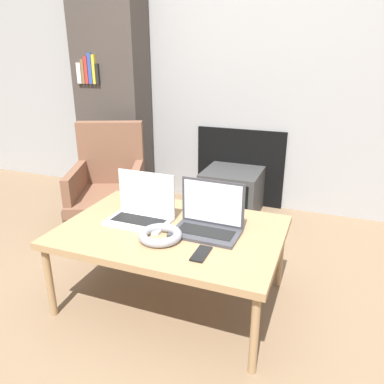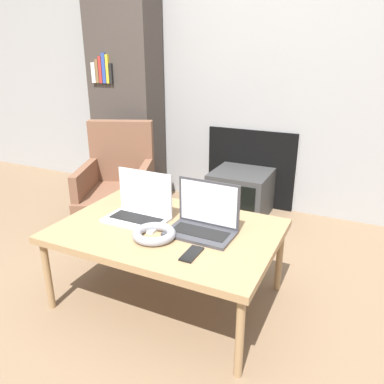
{
  "view_description": "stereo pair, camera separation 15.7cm",
  "coord_description": "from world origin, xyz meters",
  "views": [
    {
      "loc": [
        0.73,
        -1.24,
        1.28
      ],
      "look_at": [
        0.0,
        0.64,
        0.53
      ],
      "focal_mm": 35.0,
      "sensor_mm": 36.0,
      "label": 1
    },
    {
      "loc": [
        0.87,
        -1.17,
        1.28
      ],
      "look_at": [
        0.0,
        0.64,
        0.53
      ],
      "focal_mm": 35.0,
      "sensor_mm": 36.0,
      "label": 2
    }
  ],
  "objects": [
    {
      "name": "laptop_right",
      "position": [
        0.19,
        0.38,
        0.49
      ],
      "size": [
        0.34,
        0.21,
        0.25
      ],
      "rotation": [
        0.0,
        0.0,
        -0.02
      ],
      "color": "#38383D",
      "rests_on": "table"
    },
    {
      "name": "table",
      "position": [
        0.0,
        0.34,
        0.4
      ],
      "size": [
        1.12,
        0.77,
        0.43
      ],
      "color": "#9E7A51",
      "rests_on": "ground_plane"
    },
    {
      "name": "headphones",
      "position": [
        -0.0,
        0.22,
        0.45
      ],
      "size": [
        0.21,
        0.21,
        0.04
      ],
      "color": "gray",
      "rests_on": "table"
    },
    {
      "name": "tv",
      "position": [
        -0.02,
        1.61,
        0.18
      ],
      "size": [
        0.46,
        0.46,
        0.37
      ],
      "color": "#383838",
      "rests_on": "ground_plane"
    },
    {
      "name": "armchair",
      "position": [
        -0.9,
        1.15,
        0.36
      ],
      "size": [
        0.73,
        0.8,
        0.76
      ],
      "rotation": [
        0.0,
        0.0,
        0.4
      ],
      "color": "brown",
      "rests_on": "ground_plane"
    },
    {
      "name": "wall_back",
      "position": [
        -0.0,
        1.89,
        1.29
      ],
      "size": [
        7.0,
        0.08,
        2.6
      ],
      "color": "#999999",
      "rests_on": "ground_plane"
    },
    {
      "name": "ground_plane",
      "position": [
        0.0,
        0.0,
        0.0
      ],
      "size": [
        14.0,
        14.0,
        0.0
      ],
      "primitive_type": "plane",
      "color": "#7A6047"
    },
    {
      "name": "bookshelf",
      "position": [
        -1.16,
        1.69,
        0.93
      ],
      "size": [
        0.61,
        0.32,
        1.87
      ],
      "color": "#3F3833",
      "rests_on": "ground_plane"
    },
    {
      "name": "phone",
      "position": [
        0.23,
        0.15,
        0.43
      ],
      "size": [
        0.06,
        0.14,
        0.01
      ],
      "color": "black",
      "rests_on": "table"
    },
    {
      "name": "laptop_left",
      "position": [
        -0.19,
        0.38,
        0.49
      ],
      "size": [
        0.34,
        0.21,
        0.25
      ],
      "rotation": [
        0.0,
        0.0,
        -0.02
      ],
      "color": "silver",
      "rests_on": "table"
    }
  ]
}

